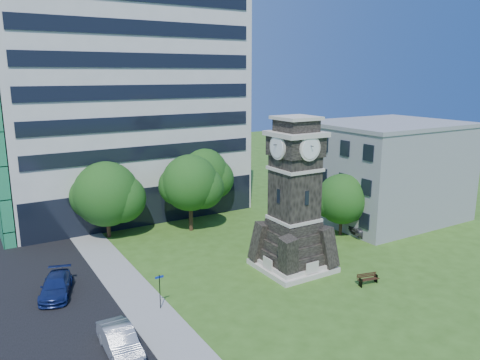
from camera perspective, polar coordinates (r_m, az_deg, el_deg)
ground at (r=35.66m, az=4.49°, el=-12.70°), size 160.00×160.00×0.00m
sidewalk at (r=35.87m, az=-13.21°, el=-12.81°), size 3.00×70.00×0.06m
street at (r=34.63m, az=-27.15°, el=-14.98°), size 14.00×80.00×0.02m
clock_tower at (r=36.99m, az=6.61°, el=-3.05°), size 5.40×5.40×12.22m
office_tall at (r=54.21m, az=-14.59°, el=11.25°), size 26.20×15.11×28.60m
office_low at (r=52.67m, az=17.30°, el=1.15°), size 15.20×12.20×10.40m
car_street_mid at (r=28.44m, az=-14.43°, el=-18.50°), size 1.66×4.58×1.50m
car_street_north at (r=36.31m, az=-21.51°, el=-11.94°), size 3.27×5.06×1.37m
car_east_lot at (r=47.65m, az=16.10°, el=-5.57°), size 5.53×3.47×1.43m
park_bench at (r=36.83m, az=15.31°, el=-11.50°), size 1.67×0.44×0.86m
street_sign at (r=32.14m, az=-9.76°, el=-12.83°), size 0.59×0.06×2.44m
tree_nw at (r=45.92m, az=-15.86°, el=-1.84°), size 6.79×6.17×7.36m
tree_nc at (r=46.19m, az=-6.02°, el=-0.57°), size 6.13×5.57×7.68m
tree_ne at (r=51.40m, az=-4.63°, el=0.50°), size 6.54×5.94×7.56m
tree_east at (r=45.96m, az=12.37°, el=-2.43°), size 5.33×4.84×6.05m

